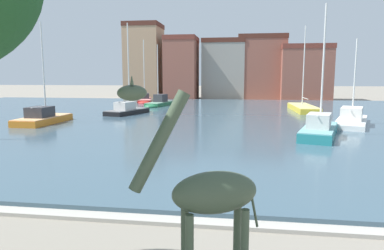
{
  "coord_description": "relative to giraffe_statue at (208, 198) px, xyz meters",
  "views": [
    {
      "loc": [
        3.39,
        -0.31,
        4.11
      ],
      "look_at": [
        1.49,
        13.0,
        2.2
      ],
      "focal_mm": 32.25,
      "sensor_mm": 36.0,
      "label": 1
    }
  ],
  "objects": [
    {
      "name": "harbor_water",
      "position": [
        -2.87,
        28.13,
        -1.97
      ],
      "size": [
        79.07,
        48.64,
        0.26
      ],
      "primitive_type": "cube",
      "color": "#3D5666",
      "rests_on": "ground"
    },
    {
      "name": "quay_edge_coping",
      "position": [
        -2.87,
        3.56,
        -2.04
      ],
      "size": [
        79.07,
        0.5,
        0.12
      ],
      "primitive_type": "cube",
      "color": "#ADA89E",
      "rests_on": "ground"
    },
    {
      "name": "giraffe_statue",
      "position": [
        0.0,
        0.0,
        0.0
      ],
      "size": [
        2.28,
        1.21,
        4.12
      ],
      "color": "#3D4C38",
      "rests_on": "ground"
    },
    {
      "name": "sailboat_orange",
      "position": [
        -15.58,
        21.06,
        -1.53
      ],
      "size": [
        2.3,
        6.5,
        8.45
      ],
      "color": "orange",
      "rests_on": "ground"
    },
    {
      "name": "sailboat_white",
      "position": [
        9.48,
        23.8,
        -1.55
      ],
      "size": [
        4.85,
        8.94,
        7.04
      ],
      "color": "white",
      "rests_on": "ground"
    },
    {
      "name": "sailboat_green",
      "position": [
        -10.16,
        38.26,
        -1.52
      ],
      "size": [
        2.81,
        6.46,
        8.11
      ],
      "color": "#236B42",
      "rests_on": "ground"
    },
    {
      "name": "sailboat_yellow",
      "position": [
        7.39,
        35.12,
        -1.64
      ],
      "size": [
        2.33,
        9.79,
        9.62
      ],
      "color": "gold",
      "rests_on": "ground"
    },
    {
      "name": "sailboat_red",
      "position": [
        -14.06,
        45.52,
        -1.59
      ],
      "size": [
        4.02,
        9.28,
        9.49
      ],
      "color": "red",
      "rests_on": "ground"
    },
    {
      "name": "sailboat_black",
      "position": [
        -10.91,
        28.77,
        -1.56
      ],
      "size": [
        3.64,
        6.36,
        9.4
      ],
      "color": "black",
      "rests_on": "ground"
    },
    {
      "name": "sailboat_teal",
      "position": [
        5.69,
        17.81,
        -1.49
      ],
      "size": [
        3.86,
        7.47,
        8.63
      ],
      "color": "teal",
      "rests_on": "ground"
    },
    {
      "name": "townhouse_tall_gabled",
      "position": [
        -17.05,
        56.24,
        4.66
      ],
      "size": [
        6.26,
        6.44,
        13.49
      ],
      "color": "tan",
      "rests_on": "ground"
    },
    {
      "name": "townhouse_corner_house",
      "position": [
        -10.13,
        56.02,
        3.43
      ],
      "size": [
        5.58,
        6.78,
        11.02
      ],
      "color": "#8E5142",
      "rests_on": "ground"
    },
    {
      "name": "townhouse_wide_warehouse",
      "position": [
        -2.76,
        58.34,
        3.27
      ],
      "size": [
        7.66,
        5.98,
        10.71
      ],
      "color": "gray",
      "rests_on": "ground"
    },
    {
      "name": "townhouse_narrow_midrow",
      "position": [
        4.07,
        58.33,
        3.57
      ],
      "size": [
        8.46,
        5.76,
        11.31
      ],
      "color": "#8E5142",
      "rests_on": "ground"
    },
    {
      "name": "townhouse_end_terrace",
      "position": [
        11.32,
        56.54,
        2.61
      ],
      "size": [
        8.48,
        6.12,
        9.4
      ],
      "color": "#8E5142",
      "rests_on": "ground"
    }
  ]
}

